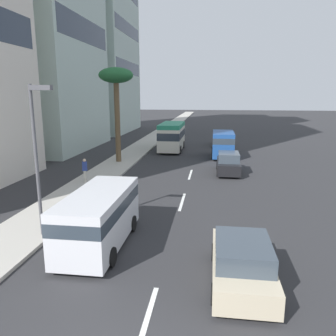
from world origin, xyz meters
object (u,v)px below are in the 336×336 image
pedestrian_near_lamp (85,169)px  palm_tree (116,81)px  van_fourth (99,215)px  car_second (222,139)px  minibus_sixth (172,136)px  street_lamp (38,144)px  car_fifth (242,262)px  car_lead (228,163)px  van_third (223,143)px

pedestrian_near_lamp → palm_tree: size_ratio=0.20×
van_fourth → pedestrian_near_lamp: size_ratio=3.30×
car_second → palm_tree: 16.81m
minibus_sixth → palm_tree: 10.10m
street_lamp → car_fifth: bearing=-106.9°
car_lead → car_fifth: bearing=179.3°
palm_tree → street_lamp: bearing=-175.3°
car_fifth → pedestrian_near_lamp: pedestrian_near_lamp is taller
pedestrian_near_lamp → street_lamp: street_lamp is taller
pedestrian_near_lamp → van_fourth: bearing=97.7°
street_lamp → car_second: bearing=-16.1°
palm_tree → street_lamp: 16.47m
van_fourth → car_second: bearing=169.1°
car_fifth → minibus_sixth: size_ratio=0.68×
car_lead → van_third: (6.81, 0.26, 0.65)m
car_lead → pedestrian_near_lamp: 10.98m
van_third → pedestrian_near_lamp: 14.99m
pedestrian_near_lamp → palm_tree: (7.35, -0.28, 6.19)m
van_fourth → minibus_sixth: minibus_sixth is taller
minibus_sixth → street_lamp: bearing=-6.3°
car_second → pedestrian_near_lamp: size_ratio=2.86×
car_lead → minibus_sixth: minibus_sixth is taller
van_fourth → palm_tree: (16.52, 3.96, 5.93)m
minibus_sixth → pedestrian_near_lamp: bearing=-15.9°
palm_tree → car_fifth: bearing=-152.9°
car_lead → palm_tree: bearing=74.2°
van_third → car_fifth: bearing=-179.8°
van_third → van_fourth: bearing=165.1°
car_second → car_fifth: (-30.83, 0.02, -0.01)m
van_third → street_lamp: bearing=158.1°
van_third → palm_tree: palm_tree is taller
van_fourth → car_fifth: bearing=69.5°
van_fourth → palm_tree: 17.99m
car_fifth → street_lamp: bearing=73.1°
van_third → car_fifth: van_third is taller
car_fifth → palm_tree: (18.59, 9.49, 6.51)m
van_third → van_fourth: size_ratio=0.86×
minibus_sixth → street_lamp: street_lamp is taller
car_lead → car_fifth: car_lead is taller
van_third → van_fourth: van_third is taller
van_third → van_fourth: (-20.60, 5.47, -0.13)m
car_fifth → street_lamp: street_lamp is taller
van_third → car_lead: bearing=-177.8°
car_fifth → palm_tree: size_ratio=0.53×
van_third → car_second: bearing=-0.6°
pedestrian_near_lamp → street_lamp: (-8.76, -1.60, 3.06)m
van_fourth → street_lamp: 3.87m
car_fifth → car_lead: bearing=-0.7°
palm_tree → minibus_sixth: bearing=-27.8°
car_lead → street_lamp: bearing=148.0°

